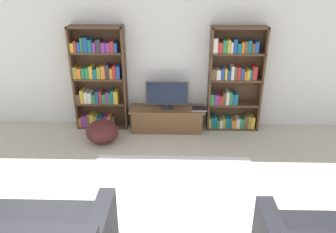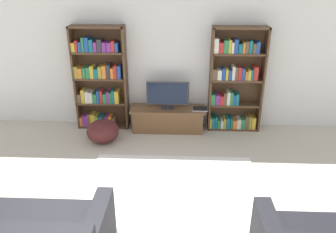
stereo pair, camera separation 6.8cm
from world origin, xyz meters
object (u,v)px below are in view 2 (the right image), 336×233
at_px(bookshelf_right, 234,82).
at_px(television, 168,95).
at_px(bookshelf_left, 100,80).
at_px(laptop, 200,109).
at_px(tv_stand, 168,119).
at_px(beanbag_ottoman, 103,131).

distance_m(bookshelf_right, television, 1.27).
distance_m(bookshelf_left, television, 1.32).
xyz_separation_m(bookshelf_right, laptop, (-0.63, -0.18, -0.48)).
relative_size(bookshelf_left, laptop, 6.92).
distance_m(tv_stand, television, 0.50).
bearing_deg(television, bookshelf_left, 173.71).
bearing_deg(tv_stand, beanbag_ottoman, -154.66).
xyz_separation_m(bookshelf_right, television, (-1.24, -0.14, -0.21)).
bearing_deg(beanbag_ottoman, bookshelf_right, 15.71).
relative_size(bookshelf_left, beanbag_ottoman, 3.39).
bearing_deg(television, bookshelf_right, 6.62).
bearing_deg(beanbag_ottoman, television, 24.70).
relative_size(tv_stand, beanbag_ottoman, 2.46).
bearing_deg(bookshelf_left, laptop, -5.37).
relative_size(television, beanbag_ottoman, 1.37).
relative_size(bookshelf_right, laptop, 6.92).
bearing_deg(tv_stand, television, -90.00).
height_order(bookshelf_left, laptop, bookshelf_left).
height_order(television, beanbag_ottoman, television).
bearing_deg(laptop, bookshelf_right, 15.90).
height_order(tv_stand, beanbag_ottoman, tv_stand).
bearing_deg(tv_stand, laptop, -4.87).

